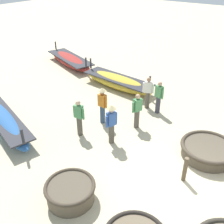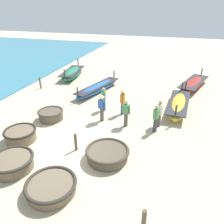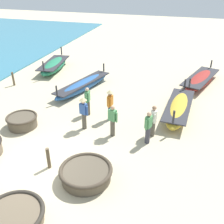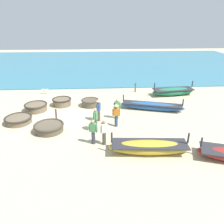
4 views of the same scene
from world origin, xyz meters
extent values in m
plane|color=#C6B793|center=(0.00, 0.00, 0.00)|extent=(80.00, 80.00, 0.00)
cube|color=teal|center=(-21.42, 4.00, 0.05)|extent=(28.00, 52.00, 0.10)
cylinder|color=brown|center=(-2.47, 2.49, 0.27)|extent=(1.40, 1.40, 0.53)
torus|color=#42382B|center=(-2.47, 2.49, 0.53)|extent=(1.52, 1.52, 0.11)
cylinder|color=brown|center=(0.53, -2.54, 0.20)|extent=(1.79, 1.79, 0.40)
torus|color=#332D26|center=(0.53, -2.54, 0.40)|extent=(1.93, 1.93, 0.14)
cylinder|color=brown|center=(-2.76, 0.06, 0.28)|extent=(1.50, 1.50, 0.56)
torus|color=#28231E|center=(-2.76, 0.06, 0.56)|extent=(1.62, 1.62, 0.12)
cylinder|color=brown|center=(-1.71, -1.87, 0.26)|extent=(1.69, 1.69, 0.52)
torus|color=#332D26|center=(-1.71, -1.87, 0.52)|extent=(1.83, 1.83, 0.14)
cylinder|color=brown|center=(1.93, -0.09, 0.22)|extent=(1.84, 1.84, 0.44)
torus|color=#42382B|center=(1.93, -0.09, 0.44)|extent=(1.99, 1.99, 0.15)
ellipsoid|color=#285693|center=(-1.29, 7.57, 0.31)|extent=(2.33, 5.23, 0.62)
cube|color=#2D2D33|center=(-1.29, 7.57, 0.51)|extent=(2.25, 4.84, 0.06)
cylinder|color=#2D2D33|center=(-0.63, 9.86, 0.85)|extent=(0.10, 0.10, 0.56)
cylinder|color=#2D2D33|center=(-1.96, 5.28, 0.85)|extent=(0.10, 0.10, 0.56)
cylinder|color=#2D2D33|center=(5.28, 8.69, 0.83)|extent=(0.10, 0.10, 0.55)
ellipsoid|color=#237551|center=(-4.89, 10.49, 0.36)|extent=(1.82, 4.38, 0.72)
cube|color=#2D2D33|center=(-4.89, 10.49, 0.59)|extent=(1.83, 4.05, 0.06)
cylinder|color=#2D2D33|center=(-5.15, 12.42, 1.00)|extent=(0.10, 0.10, 0.65)
cylinder|color=#2D2D33|center=(-4.64, 8.55, 1.00)|extent=(0.10, 0.10, 0.65)
ellipsoid|color=gold|center=(4.86, 5.99, 0.34)|extent=(1.49, 4.60, 0.68)
cube|color=#2D2D33|center=(4.86, 5.99, 0.56)|extent=(1.51, 4.24, 0.06)
cylinder|color=#2D2D33|center=(5.01, 8.07, 0.94)|extent=(0.10, 0.10, 0.62)
cylinder|color=#2D2D33|center=(4.71, 3.91, 0.94)|extent=(0.10, 0.10, 0.62)
cylinder|color=#4C473D|center=(3.83, 3.52, 0.41)|extent=(0.22, 0.22, 0.82)
cube|color=silver|center=(3.83, 3.52, 1.09)|extent=(0.32, 0.39, 0.54)
sphere|color=#A37556|center=(3.83, 3.52, 1.47)|extent=(0.20, 0.20, 0.20)
cylinder|color=silver|center=(3.91, 3.31, 1.04)|extent=(0.09, 0.09, 0.48)
cylinder|color=silver|center=(3.76, 3.73, 1.04)|extent=(0.09, 0.09, 0.48)
cylinder|color=#4C473D|center=(0.21, 4.58, 0.41)|extent=(0.22, 0.22, 0.82)
cube|color=#4C8E56|center=(0.21, 4.58, 1.09)|extent=(0.26, 0.36, 0.54)
sphere|color=#DBB28E|center=(0.21, 4.58, 1.47)|extent=(0.20, 0.20, 0.20)
cylinder|color=#4C8E56|center=(0.23, 4.36, 1.04)|extent=(0.09, 0.09, 0.48)
cylinder|color=#4C8E56|center=(0.19, 4.80, 1.04)|extent=(0.09, 0.09, 0.48)
cylinder|color=#2D425B|center=(1.50, 4.41, 0.41)|extent=(0.22, 0.22, 0.82)
cube|color=orange|center=(1.50, 4.41, 1.09)|extent=(0.25, 0.36, 0.54)
sphere|color=#A37556|center=(1.50, 4.41, 1.47)|extent=(0.20, 0.20, 0.20)
cylinder|color=orange|center=(1.48, 4.19, 1.04)|extent=(0.09, 0.09, 0.48)
cylinder|color=orange|center=(1.51, 4.63, 1.04)|extent=(0.09, 0.09, 0.48)
cone|color=#D1BC84|center=(1.50, 4.41, 1.60)|extent=(0.36, 0.36, 0.14)
cylinder|color=#4C473D|center=(0.54, 3.22, 0.41)|extent=(0.22, 0.22, 0.82)
cube|color=#33569E|center=(0.54, 3.22, 1.09)|extent=(0.39, 0.31, 0.54)
sphere|color=#DBB28E|center=(0.54, 3.22, 1.47)|extent=(0.20, 0.20, 0.20)
cylinder|color=#33569E|center=(0.33, 3.28, 1.04)|extent=(0.09, 0.09, 0.48)
cylinder|color=#33569E|center=(0.75, 3.15, 1.04)|extent=(0.09, 0.09, 0.48)
cone|color=#D1BC84|center=(0.54, 3.22, 1.60)|extent=(0.36, 0.36, 0.14)
cylinder|color=#4C473D|center=(2.04, 3.01, 0.41)|extent=(0.22, 0.22, 0.82)
cube|color=#4C8E56|center=(2.04, 3.01, 1.09)|extent=(0.39, 0.32, 0.54)
sphere|color=tan|center=(2.04, 3.01, 1.47)|extent=(0.20, 0.20, 0.20)
cylinder|color=#4C8E56|center=(2.25, 2.93, 1.04)|extent=(0.09, 0.09, 0.48)
cylinder|color=#4C8E56|center=(1.84, 3.08, 1.04)|extent=(0.09, 0.09, 0.48)
cylinder|color=#383842|center=(3.71, 2.88, 0.41)|extent=(0.22, 0.22, 0.82)
cube|color=#4C8E56|center=(3.71, 2.88, 1.09)|extent=(0.31, 0.39, 0.54)
sphere|color=tan|center=(3.71, 2.88, 1.47)|extent=(0.20, 0.20, 0.20)
cylinder|color=#4C8E56|center=(3.78, 3.09, 1.04)|extent=(0.09, 0.09, 0.48)
cylinder|color=#4C8E56|center=(3.64, 2.67, 1.04)|extent=(0.09, 0.09, 0.48)
ellipsoid|color=beige|center=(-6.02, -2.09, 0.39)|extent=(0.27, 0.54, 0.22)
sphere|color=beige|center=(-5.99, -2.33, 0.46)|extent=(0.18, 0.18, 0.18)
cylinder|color=beige|center=(-6.06, -1.84, 0.45)|extent=(0.07, 0.21, 0.16)
cylinder|color=beige|center=(-5.93, -2.26, 0.14)|extent=(0.06, 0.06, 0.28)
cylinder|color=beige|center=(-6.07, -2.28, 0.14)|extent=(0.06, 0.06, 0.28)
cylinder|color=beige|center=(-5.98, -1.90, 0.14)|extent=(0.06, 0.06, 0.28)
cylinder|color=beige|center=(-6.12, -1.92, 0.14)|extent=(0.06, 0.06, 0.28)
cylinder|color=brown|center=(-6.06, 6.96, 0.47)|extent=(0.14, 0.14, 0.94)
cylinder|color=brown|center=(0.29, 0.11, 0.46)|extent=(0.14, 0.14, 0.91)
camera|label=1|loc=(-6.15, -1.76, 6.22)|focal=42.00mm
camera|label=2|loc=(4.38, -7.61, 6.36)|focal=35.00mm
camera|label=3|loc=(4.96, -6.92, 6.89)|focal=42.00mm
camera|label=4|loc=(15.06, 3.30, 6.91)|focal=35.00mm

